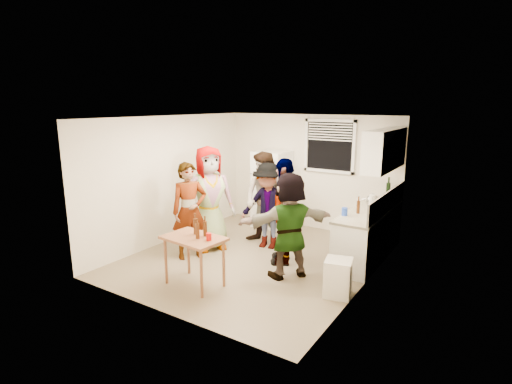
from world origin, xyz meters
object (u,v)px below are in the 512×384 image
Objects in this scene: guest_black at (284,262)px; serving_table at (195,285)px; beer_bottle_counter at (358,213)px; beer_bottle_table at (196,234)px; guest_back_left at (265,244)px; red_cup at (209,240)px; guest_grey at (211,248)px; wine_bottle at (387,199)px; guest_back_right at (268,247)px; guest_orange at (288,276)px; guest_stripe at (191,257)px; refrigerator at (272,189)px; blue_cup at (344,215)px; kettle at (372,206)px; trash_bin at (338,279)px.

serving_table is at bearing -50.23° from guest_black.
serving_table is (-1.79, -2.16, -0.90)m from beer_bottle_counter.
beer_bottle_table is 0.13× the size of guest_back_left.
red_cup is 1.92m from guest_grey.
wine_bottle is 0.20× the size of guest_back_right.
beer_bottle_counter reaches higher than guest_black.
guest_grey is 1.90m from guest_orange.
red_cup is 0.06× the size of guest_stripe.
red_cup is 0.06× the size of guest_orange.
refrigerator is 15.69× the size of red_cup.
guest_back_left is at bearing 173.35° from blue_cup.
kettle reaches higher than guest_black.
guest_back_right is at bearing 148.25° from trash_bin.
red_cup is 1.57m from guest_stripe.
beer_bottle_counter is 1.64× the size of blue_cup.
trash_bin is 0.32× the size of guest_orange.
wine_bottle is at bearing 29.23° from guest_back_right.
serving_table is 2.11m from guest_back_left.
beer_bottle_counter reaches higher than guest_orange.
beer_bottle_table is at bearing -116.22° from guest_grey.
guest_back_left is (-1.88, -0.69, -0.90)m from kettle.
beer_bottle_counter is at bearing 54.96° from red_cup.
beer_bottle_table reaches higher than serving_table.
beer_bottle_counter is at bearing 97.93° from trash_bin.
wine_bottle is at bearing -19.95° from guest_grey.
refrigerator is at bearing -175.30° from wine_bottle.
trash_bin is at bearing -76.76° from kettle.
wine_bottle is 1.49× the size of beer_bottle_counter.
guest_stripe is 0.94× the size of guest_black.
blue_cup is 2.34m from red_cup.
guest_black is at bearing -30.46° from guest_back_left.
beer_bottle_table is 2.27× the size of red_cup.
serving_table is 1.16m from guest_stripe.
beer_bottle_table is at bearing -120.90° from wine_bottle.
beer_bottle_table reaches higher than guest_black.
guest_grey is at bearing -60.62° from guest_orange.
serving_table is (-1.97, -0.85, -0.25)m from trash_bin.
beer_bottle_table is 0.13× the size of guest_black.
refrigerator reaches higher than guest_grey.
serving_table is 0.79m from beer_bottle_table.
wine_bottle reaches higher than guest_back_right.
refrigerator is 2.60m from beer_bottle_counter.
trash_bin is at bearing -55.21° from guest_stripe.
guest_back_right reaches higher than guest_orange.
guest_back_left is at bearing 147.87° from trash_bin.
guest_grey is at bearing 128.83° from red_cup.
guest_back_left is at bearing 133.65° from guest_back_right.
trash_bin reaches higher than guest_back_left.
red_cup is 0.07× the size of guest_back_right.
red_cup is at bearing -109.84° from kettle.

